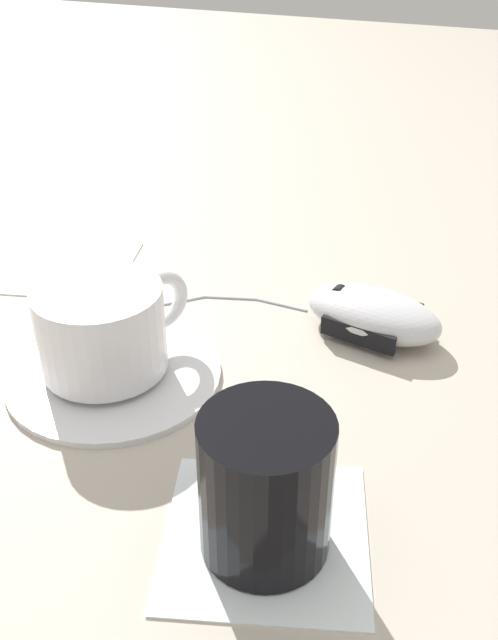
# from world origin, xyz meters

# --- Properties ---
(ground_plane) EXTENTS (3.00, 3.00, 0.00)m
(ground_plane) POSITION_xyz_m (0.00, 0.00, 0.00)
(ground_plane) COLOR #B2A899
(saucer) EXTENTS (0.15, 0.15, 0.01)m
(saucer) POSITION_xyz_m (-0.05, -0.01, 0.00)
(saucer) COLOR white
(saucer) RESTS_ON ground
(coffee_cup) EXTENTS (0.09, 0.11, 0.06)m
(coffee_cup) POSITION_xyz_m (-0.06, -0.00, 0.04)
(coffee_cup) COLOR white
(coffee_cup) RESTS_ON saucer
(computer_mouse) EXTENTS (0.12, 0.08, 0.03)m
(computer_mouse) POSITION_xyz_m (0.11, 0.12, 0.02)
(computer_mouse) COLOR silver
(computer_mouse) RESTS_ON ground
(mouse_cable) EXTENTS (0.18, 0.11, 0.00)m
(mouse_cable) POSITION_xyz_m (-0.05, 0.10, 0.00)
(mouse_cable) COLOR gray
(mouse_cable) RESTS_ON ground
(napkin_under_glass) EXTENTS (0.14, 0.14, 0.00)m
(napkin_under_glass) POSITION_xyz_m (0.10, -0.10, 0.00)
(napkin_under_glass) COLOR white
(napkin_under_glass) RESTS_ON ground
(drinking_glass) EXTENTS (0.07, 0.07, 0.08)m
(drinking_glass) POSITION_xyz_m (0.10, -0.11, 0.04)
(drinking_glass) COLOR black
(drinking_glass) RESTS_ON napkin_under_glass
(napkin_spare) EXTENTS (0.14, 0.14, 0.00)m
(napkin_spare) POSITION_xyz_m (-0.18, 0.12, 0.00)
(napkin_spare) COLOR white
(napkin_spare) RESTS_ON ground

